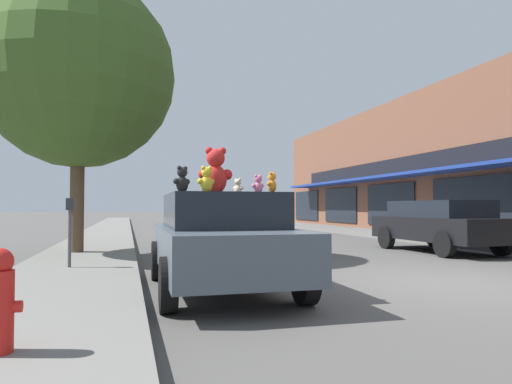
{
  "coord_description": "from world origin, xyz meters",
  "views": [
    {
      "loc": [
        -5.04,
        -6.59,
        1.26
      ],
      "look_at": [
        -2.08,
        3.88,
        1.63
      ],
      "focal_mm": 32.0,
      "sensor_mm": 36.0,
      "label": 1
    }
  ],
  "objects_px": {
    "plush_art_car": "(220,239)",
    "teddy_bear_black": "(182,180)",
    "teddy_bear_pink": "(258,184)",
    "teddy_bear_cream": "(238,187)",
    "street_tree": "(79,73)",
    "teddy_bear_orange": "(272,183)",
    "teddy_bear_brown": "(212,186)",
    "teddy_bear_giant": "(216,171)",
    "parking_meter": "(70,223)",
    "teddy_bear_yellow": "(206,180)",
    "parked_car_far_center": "(439,224)"
  },
  "relations": [
    {
      "from": "teddy_bear_giant",
      "to": "parking_meter",
      "type": "xyz_separation_m",
      "value": [
        -2.33,
        2.08,
        -0.85
      ]
    },
    {
      "from": "teddy_bear_black",
      "to": "street_tree",
      "type": "height_order",
      "value": "street_tree"
    },
    {
      "from": "plush_art_car",
      "to": "teddy_bear_black",
      "type": "relative_size",
      "value": 11.15
    },
    {
      "from": "teddy_bear_yellow",
      "to": "teddy_bear_brown",
      "type": "bearing_deg",
      "value": -127.02
    },
    {
      "from": "teddy_bear_cream",
      "to": "teddy_bear_orange",
      "type": "bearing_deg",
      "value": 142.9
    },
    {
      "from": "teddy_bear_giant",
      "to": "street_tree",
      "type": "height_order",
      "value": "street_tree"
    },
    {
      "from": "teddy_bear_pink",
      "to": "teddy_bear_black",
      "type": "distance_m",
      "value": 1.16
    },
    {
      "from": "teddy_bear_yellow",
      "to": "teddy_bear_cream",
      "type": "bearing_deg",
      "value": -144.88
    },
    {
      "from": "street_tree",
      "to": "teddy_bear_black",
      "type": "bearing_deg",
      "value": -71.05
    },
    {
      "from": "plush_art_car",
      "to": "teddy_bear_orange",
      "type": "distance_m",
      "value": 1.32
    },
    {
      "from": "teddy_bear_yellow",
      "to": "teddy_bear_black",
      "type": "distance_m",
      "value": 0.35
    },
    {
      "from": "teddy_bear_orange",
      "to": "teddy_bear_cream",
      "type": "xyz_separation_m",
      "value": [
        -0.15,
        1.41,
        -0.0
      ]
    },
    {
      "from": "teddy_bear_pink",
      "to": "parking_meter",
      "type": "xyz_separation_m",
      "value": [
        -2.9,
        2.47,
        -0.63
      ]
    },
    {
      "from": "plush_art_car",
      "to": "teddy_bear_yellow",
      "type": "height_order",
      "value": "teddy_bear_yellow"
    },
    {
      "from": "plush_art_car",
      "to": "teddy_bear_pink",
      "type": "bearing_deg",
      "value": -29.57
    },
    {
      "from": "plush_art_car",
      "to": "teddy_bear_brown",
      "type": "distance_m",
      "value": 0.9
    },
    {
      "from": "parked_car_far_center",
      "to": "teddy_bear_yellow",
      "type": "bearing_deg",
      "value": -147.22
    },
    {
      "from": "teddy_bear_orange",
      "to": "parked_car_far_center",
      "type": "height_order",
      "value": "teddy_bear_orange"
    },
    {
      "from": "teddy_bear_yellow",
      "to": "teddy_bear_black",
      "type": "height_order",
      "value": "teddy_bear_black"
    },
    {
      "from": "parking_meter",
      "to": "street_tree",
      "type": "bearing_deg",
      "value": 93.49
    },
    {
      "from": "teddy_bear_cream",
      "to": "parked_car_far_center",
      "type": "bearing_deg",
      "value": -104.36
    },
    {
      "from": "plush_art_car",
      "to": "street_tree",
      "type": "distance_m",
      "value": 6.97
    },
    {
      "from": "teddy_bear_pink",
      "to": "teddy_bear_orange",
      "type": "xyz_separation_m",
      "value": [
        0.04,
        -0.57,
        -0.0
      ]
    },
    {
      "from": "teddy_bear_giant",
      "to": "teddy_bear_brown",
      "type": "relative_size",
      "value": 2.66
    },
    {
      "from": "street_tree",
      "to": "teddy_bear_orange",
      "type": "bearing_deg",
      "value": -62.82
    },
    {
      "from": "street_tree",
      "to": "teddy_bear_cream",
      "type": "bearing_deg",
      "value": -57.5
    },
    {
      "from": "teddy_bear_brown",
      "to": "teddy_bear_giant",
      "type": "bearing_deg",
      "value": 49.97
    },
    {
      "from": "teddy_bear_brown",
      "to": "street_tree",
      "type": "relative_size",
      "value": 0.04
    },
    {
      "from": "teddy_bear_orange",
      "to": "teddy_bear_brown",
      "type": "relative_size",
      "value": 1.03
    },
    {
      "from": "teddy_bear_orange",
      "to": "street_tree",
      "type": "height_order",
      "value": "street_tree"
    },
    {
      "from": "teddy_bear_cream",
      "to": "teddy_bear_giant",
      "type": "bearing_deg",
      "value": 91.52
    },
    {
      "from": "street_tree",
      "to": "teddy_bear_brown",
      "type": "bearing_deg",
      "value": -62.54
    },
    {
      "from": "teddy_bear_pink",
      "to": "teddy_bear_cream",
      "type": "relative_size",
      "value": 1.02
    },
    {
      "from": "plush_art_car",
      "to": "teddy_bear_orange",
      "type": "height_order",
      "value": "teddy_bear_orange"
    },
    {
      "from": "plush_art_car",
      "to": "parked_car_far_center",
      "type": "distance_m",
      "value": 8.35
    },
    {
      "from": "teddy_bear_brown",
      "to": "street_tree",
      "type": "xyz_separation_m",
      "value": [
        -2.51,
        4.83,
        3.02
      ]
    },
    {
      "from": "street_tree",
      "to": "teddy_bear_giant",
      "type": "bearing_deg",
      "value": -63.92
    },
    {
      "from": "teddy_bear_orange",
      "to": "parking_meter",
      "type": "relative_size",
      "value": 0.22
    },
    {
      "from": "teddy_bear_cream",
      "to": "teddy_bear_black",
      "type": "distance_m",
      "value": 1.43
    },
    {
      "from": "teddy_bear_yellow",
      "to": "parking_meter",
      "type": "distance_m",
      "value": 3.51
    },
    {
      "from": "plush_art_car",
      "to": "street_tree",
      "type": "bearing_deg",
      "value": 117.11
    },
    {
      "from": "plush_art_car",
      "to": "parking_meter",
      "type": "bearing_deg",
      "value": 138.66
    },
    {
      "from": "teddy_bear_pink",
      "to": "parked_car_far_center",
      "type": "bearing_deg",
      "value": -162.66
    },
    {
      "from": "teddy_bear_brown",
      "to": "parked_car_far_center",
      "type": "relative_size",
      "value": 0.06
    },
    {
      "from": "teddy_bear_giant",
      "to": "street_tree",
      "type": "distance_m",
      "value": 6.36
    },
    {
      "from": "street_tree",
      "to": "parked_car_far_center",
      "type": "bearing_deg",
      "value": -5.65
    },
    {
      "from": "parked_car_far_center",
      "to": "teddy_bear_orange",
      "type": "bearing_deg",
      "value": -142.36
    },
    {
      "from": "plush_art_car",
      "to": "teddy_bear_orange",
      "type": "relative_size",
      "value": 14.84
    },
    {
      "from": "teddy_bear_brown",
      "to": "street_tree",
      "type": "distance_m",
      "value": 6.23
    },
    {
      "from": "teddy_bear_pink",
      "to": "teddy_bear_brown",
      "type": "bearing_deg",
      "value": -66.75
    }
  ]
}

